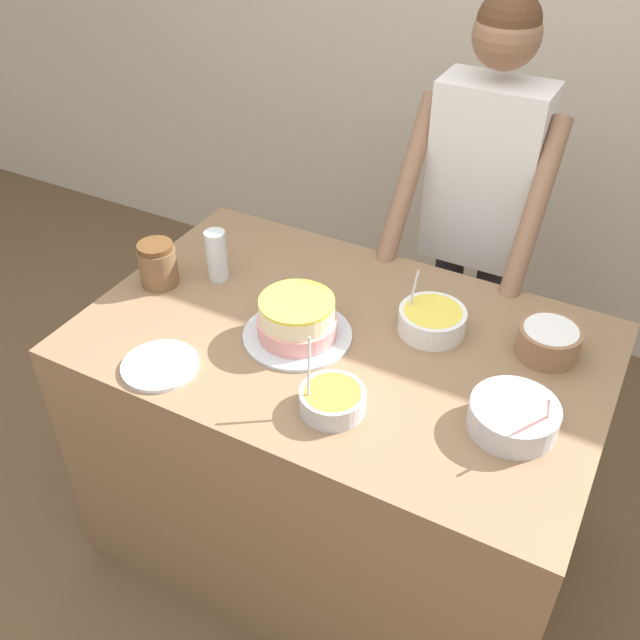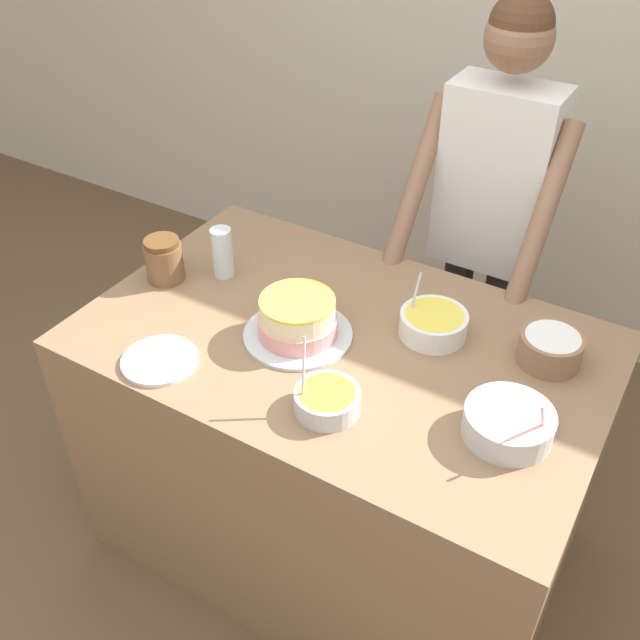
% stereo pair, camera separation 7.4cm
% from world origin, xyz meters
% --- Properties ---
extents(wall_back, '(10.00, 0.05, 2.60)m').
position_xyz_m(wall_back, '(0.00, 1.98, 1.30)').
color(wall_back, beige).
rests_on(wall_back, ground_plane).
extents(counter, '(1.42, 0.90, 0.89)m').
position_xyz_m(counter, '(0.00, 0.45, 0.44)').
color(counter, '#8C6B4C').
rests_on(counter, ground_plane).
extents(person_baker, '(0.46, 0.45, 1.65)m').
position_xyz_m(person_baker, '(0.14, 1.17, 1.02)').
color(person_baker, '#2D2D38').
rests_on(person_baker, ground_plane).
extents(cake, '(0.30, 0.30, 0.12)m').
position_xyz_m(cake, '(-0.11, 0.39, 0.95)').
color(cake, silver).
rests_on(cake, counter).
extents(frosting_bowl_orange, '(0.16, 0.16, 0.20)m').
position_xyz_m(frosting_bowl_orange, '(0.11, 0.19, 0.92)').
color(frosting_bowl_orange, silver).
rests_on(frosting_bowl_orange, counter).
extents(frosting_bowl_white, '(0.16, 0.16, 0.08)m').
position_xyz_m(frosting_bowl_white, '(0.51, 0.65, 0.93)').
color(frosting_bowl_white, '#936B4C').
rests_on(frosting_bowl_white, counter).
extents(frosting_bowl_pink, '(0.21, 0.21, 0.17)m').
position_xyz_m(frosting_bowl_pink, '(0.51, 0.34, 0.93)').
color(frosting_bowl_pink, silver).
rests_on(frosting_bowl_pink, counter).
extents(frosting_bowl_yellow, '(0.19, 0.19, 0.16)m').
position_xyz_m(frosting_bowl_yellow, '(0.20, 0.59, 0.93)').
color(frosting_bowl_yellow, white).
rests_on(frosting_bowl_yellow, counter).
extents(drinking_glass, '(0.06, 0.06, 0.16)m').
position_xyz_m(drinking_glass, '(-0.46, 0.53, 0.97)').
color(drinking_glass, silver).
rests_on(drinking_glass, counter).
extents(ceramic_plate, '(0.20, 0.20, 0.01)m').
position_xyz_m(ceramic_plate, '(-0.36, 0.11, 0.90)').
color(ceramic_plate, silver).
rests_on(ceramic_plate, counter).
extents(stoneware_jar, '(0.11, 0.11, 0.14)m').
position_xyz_m(stoneware_jar, '(-0.60, 0.42, 0.96)').
color(stoneware_jar, brown).
rests_on(stoneware_jar, counter).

